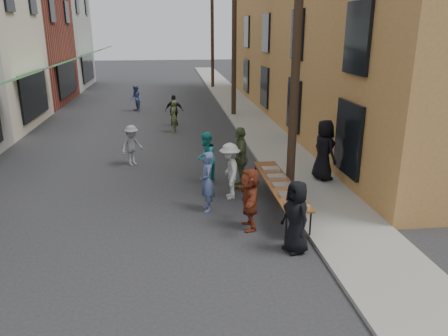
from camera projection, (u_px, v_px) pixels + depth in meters
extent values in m
plane|color=#28282B|center=(143.00, 245.00, 10.10)|extent=(120.00, 120.00, 0.00)
cube|color=gray|center=(246.00, 115.00, 24.83)|extent=(2.20, 60.00, 0.10)
cube|color=gray|center=(32.00, 31.00, 34.92)|extent=(8.00, 8.00, 9.00)
cube|color=#AB793D|center=(364.00, 23.00, 23.07)|extent=(10.00, 28.00, 10.00)
cylinder|color=#2D2116|center=(297.00, 38.00, 12.05)|extent=(0.26, 0.26, 9.00)
cylinder|color=#2D2116|center=(234.00, 33.00, 23.38)|extent=(0.26, 0.26, 9.00)
cylinder|color=#2D2116|center=(212.00, 31.00, 34.71)|extent=(0.26, 0.26, 9.00)
cube|color=brown|center=(280.00, 184.00, 11.89)|extent=(0.70, 4.00, 0.04)
cylinder|color=black|center=(286.00, 226.00, 10.20)|extent=(0.04, 0.04, 0.71)
cylinder|color=black|center=(310.00, 225.00, 10.27)|extent=(0.04, 0.04, 0.71)
cylinder|color=black|center=(256.00, 175.00, 13.75)|extent=(0.04, 0.04, 0.71)
cylinder|color=black|center=(274.00, 174.00, 13.82)|extent=(0.04, 0.04, 0.71)
cube|color=maroon|center=(297.00, 205.00, 10.32)|extent=(0.50, 0.33, 0.08)
cube|color=#B2B2B7|center=(289.00, 195.00, 10.93)|extent=(0.50, 0.33, 0.08)
cube|color=tan|center=(282.00, 185.00, 11.59)|extent=(0.50, 0.33, 0.08)
cube|color=#B2B2B7|center=(276.00, 177.00, 12.25)|extent=(0.50, 0.33, 0.08)
cube|color=tan|center=(271.00, 169.00, 12.91)|extent=(0.50, 0.33, 0.08)
cylinder|color=#A57F26|center=(291.00, 210.00, 10.01)|extent=(0.07, 0.07, 0.08)
cylinder|color=#A57F26|center=(290.00, 209.00, 10.10)|extent=(0.07, 0.07, 0.08)
cylinder|color=#A57F26|center=(289.00, 207.00, 10.20)|extent=(0.07, 0.07, 0.08)
cylinder|color=tan|center=(308.00, 208.00, 10.10)|extent=(0.08, 0.08, 0.12)
imported|color=black|center=(296.00, 217.00, 9.57)|extent=(0.76, 0.94, 1.66)
imported|color=#50629B|center=(207.00, 182.00, 11.73)|extent=(0.42, 0.62, 1.66)
imported|color=teal|center=(206.00, 158.00, 13.88)|extent=(0.87, 0.97, 1.66)
imported|color=silver|center=(230.00, 171.00, 12.62)|extent=(0.62, 1.07, 1.65)
imported|color=#516239|center=(240.00, 158.00, 13.41)|extent=(0.53, 1.16, 1.93)
imported|color=maroon|center=(250.00, 199.00, 10.70)|extent=(0.47, 1.46, 1.57)
imported|color=black|center=(324.00, 150.00, 13.86)|extent=(0.85, 1.08, 1.94)
imported|color=gray|center=(132.00, 145.00, 15.73)|extent=(1.05, 1.06, 1.47)
imported|color=black|center=(174.00, 110.00, 22.06)|extent=(0.96, 0.53, 1.56)
imported|color=#4D5E36|center=(173.00, 116.00, 20.68)|extent=(0.46, 0.62, 1.53)
imported|color=#4D5D95|center=(136.00, 98.00, 25.82)|extent=(0.84, 0.92, 1.54)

